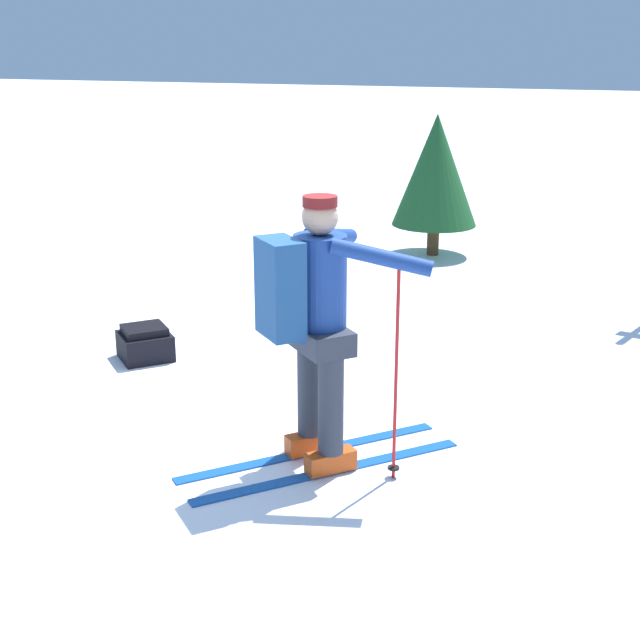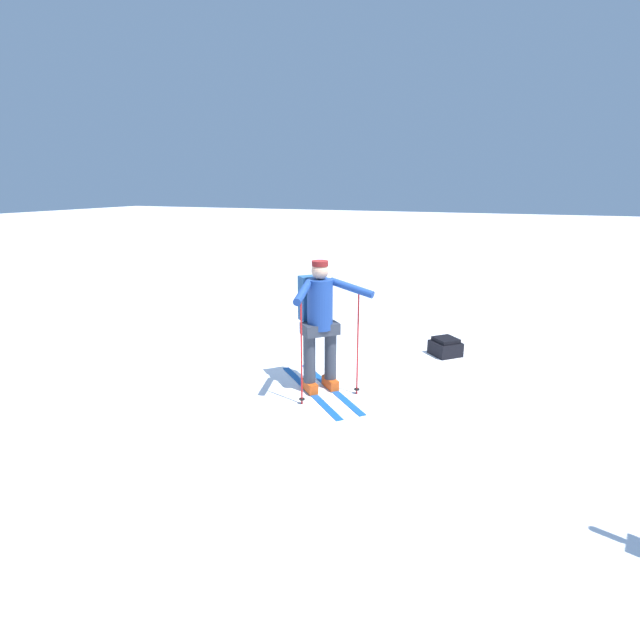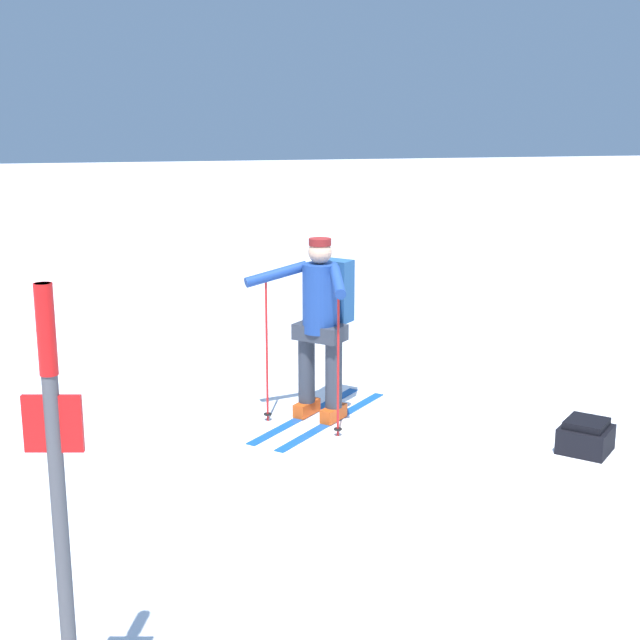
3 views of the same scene
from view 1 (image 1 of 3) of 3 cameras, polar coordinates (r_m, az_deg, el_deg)
name	(u,v)px [view 1 (image 1 of 3)]	position (r m, az deg, el deg)	size (l,w,h in m)	color
ground_plane	(275,418)	(6.05, -2.92, -6.31)	(80.00, 80.00, 0.00)	white
skier	(315,317)	(5.09, -0.33, 0.20)	(1.51, 1.48, 1.62)	#144C9E
dropped_backpack	(145,343)	(7.22, -11.13, -1.48)	(0.54, 0.54, 0.27)	black
pine_tree	(436,170)	(10.42, 7.42, 9.48)	(0.98, 0.98, 1.63)	#4C331E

